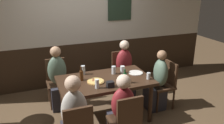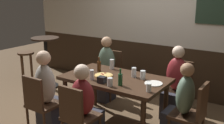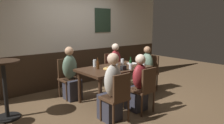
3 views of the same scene
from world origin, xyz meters
TOP-DOWN VIEW (x-y plane):
  - ground_plane at (0.00, 0.00)m, footprint 12.00×12.00m
  - wall_back at (0.01, 1.65)m, footprint 6.40×0.13m
  - dining_table at (0.00, 0.00)m, footprint 1.53×0.89m
  - chair_right_far at (0.67, 0.86)m, footprint 0.40×0.40m
  - chair_left_near at (-0.67, -0.86)m, footprint 0.40×0.40m
  - chair_left_far at (-0.67, 0.86)m, footprint 0.40×0.40m
  - chair_mid_near at (0.00, -0.86)m, footprint 0.40×0.40m
  - chair_head_east at (1.18, 0.00)m, footprint 0.40×0.40m
  - person_right_far at (0.67, 0.70)m, footprint 0.34×0.37m
  - person_left_near at (-0.67, -0.70)m, footprint 0.34×0.37m
  - person_left_far at (-0.67, 0.70)m, footprint 0.34×0.37m
  - person_mid_near at (0.00, -0.70)m, footprint 0.34×0.37m
  - person_head_east at (1.02, 0.00)m, footprint 0.37×0.34m
  - pizza at (-0.18, -0.04)m, footprint 0.28×0.28m
  - tumbler_water at (-0.22, -0.27)m, footprint 0.06×0.06m
  - beer_glass_tall at (0.67, -0.25)m, footprint 0.06×0.06m
  - tumbler_short at (0.22, 0.17)m, footprint 0.07×0.07m
  - highball_clear at (-0.28, 0.34)m, footprint 0.07×0.07m
  - pint_glass_amber at (0.15, -0.35)m, footprint 0.07×0.07m
  - beer_glass_half at (0.38, 0.15)m, footprint 0.08×0.08m
  - beer_bottle_green at (0.25, -0.25)m, footprint 0.06×0.06m
  - beer_bottle_brown at (-0.37, 0.10)m, footprint 0.06×0.06m
  - plate_white_large at (0.59, 0.06)m, footprint 0.25×0.25m
  - condiment_caddy at (-0.02, -0.30)m, footprint 0.11×0.09m
  - side_bar_table at (-2.06, 0.55)m, footprint 0.56×0.56m
  - bar_stool at (-2.51, 0.40)m, footprint 0.34×0.34m

SIDE VIEW (x-z plane):
  - ground_plane at x=0.00m, z-range 0.00..0.00m
  - person_mid_near at x=0.00m, z-range -0.09..1.02m
  - person_head_east at x=1.02m, z-range -0.09..1.03m
  - person_right_far at x=0.67m, z-range -0.09..1.07m
  - person_left_far at x=-0.67m, z-range -0.09..1.08m
  - chair_right_far at x=0.67m, z-range 0.06..0.94m
  - chair_left_near at x=-0.67m, z-range 0.06..0.94m
  - chair_left_far at x=-0.67m, z-range 0.06..0.94m
  - chair_mid_near at x=0.00m, z-range 0.06..0.94m
  - chair_head_east at x=1.18m, z-range 0.06..0.94m
  - person_left_near at x=-0.67m, z-range -0.09..1.11m
  - bar_stool at x=-2.51m, z-range 0.20..0.92m
  - side_bar_table at x=-2.06m, z-range 0.09..1.14m
  - dining_table at x=0.00m, z-range 0.28..1.02m
  - plate_white_large at x=0.59m, z-range 0.74..0.75m
  - pizza at x=-0.18m, z-range 0.74..0.77m
  - condiment_caddy at x=-0.02m, z-range 0.74..0.83m
  - pint_glass_amber at x=0.15m, z-range 0.73..0.85m
  - beer_glass_tall at x=0.67m, z-range 0.74..0.85m
  - beer_glass_half at x=0.38m, z-range 0.73..0.86m
  - tumbler_short at x=0.22m, z-range 0.73..0.87m
  - tumbler_water at x=-0.22m, z-range 0.73..0.88m
  - highball_clear at x=-0.28m, z-range 0.73..0.89m
  - beer_bottle_green at x=0.25m, z-range 0.71..0.95m
  - beer_bottle_brown at x=-0.37m, z-range 0.71..0.95m
  - wall_back at x=0.01m, z-range 0.00..2.60m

